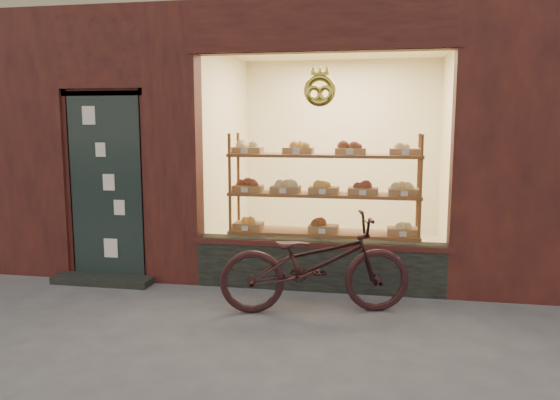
# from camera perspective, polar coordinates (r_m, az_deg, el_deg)

# --- Properties ---
(ground) EXTENTS (90.00, 90.00, 0.00)m
(ground) POSITION_cam_1_polar(r_m,az_deg,el_deg) (4.26, -5.67, -17.36)
(ground) COLOR #48484B
(display_shelf) EXTENTS (2.20, 0.45, 1.70)m
(display_shelf) POSITION_cam_1_polar(r_m,az_deg,el_deg) (6.34, 4.59, -0.54)
(display_shelf) COLOR brown
(display_shelf) RESTS_ON ground
(bicycle) EXTENTS (1.93, 1.04, 0.96)m
(bicycle) POSITION_cam_1_polar(r_m,az_deg,el_deg) (5.29, 3.65, -6.64)
(bicycle) COLOR black
(bicycle) RESTS_ON ground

